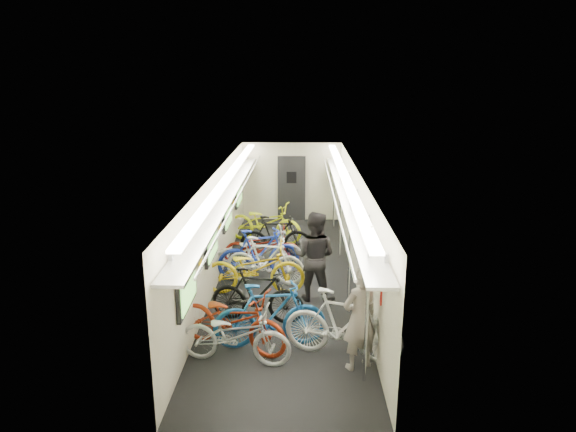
# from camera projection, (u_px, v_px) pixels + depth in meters

# --- Properties ---
(train_car_shell) EXTENTS (10.00, 10.00, 10.00)m
(train_car_shell) POSITION_uv_depth(u_px,v_px,m) (272.00, 200.00, 11.52)
(train_car_shell) COLOR black
(train_car_shell) RESTS_ON ground
(bicycle_0) EXTENTS (1.86, 0.90, 0.94)m
(bicycle_0) POSITION_uv_depth(u_px,v_px,m) (235.00, 335.00, 7.95)
(bicycle_0) COLOR #A5A6AA
(bicycle_0) RESTS_ON ground
(bicycle_1) EXTENTS (1.93, 0.80, 1.13)m
(bicycle_1) POSITION_uv_depth(u_px,v_px,m) (270.00, 315.00, 8.39)
(bicycle_1) COLOR #184F90
(bicycle_1) RESTS_ON ground
(bicycle_2) EXTENTS (2.10, 1.43, 1.04)m
(bicycle_2) POSITION_uv_depth(u_px,v_px,m) (232.00, 319.00, 8.34)
(bicycle_2) COLOR maroon
(bicycle_2) RESTS_ON ground
(bicycle_3) EXTENTS (1.79, 0.76, 1.04)m
(bicycle_3) POSITION_uv_depth(u_px,v_px,m) (257.00, 295.00, 9.27)
(bicycle_3) COLOR black
(bicycle_3) RESTS_ON ground
(bicycle_4) EXTENTS (2.09, 0.77, 1.09)m
(bicycle_4) POSITION_uv_depth(u_px,v_px,m) (254.00, 268.00, 10.48)
(bicycle_4) COLOR gold
(bicycle_4) RESTS_ON ground
(bicycle_5) EXTENTS (1.80, 0.81, 1.04)m
(bicycle_5) POSITION_uv_depth(u_px,v_px,m) (265.00, 260.00, 11.00)
(bicycle_5) COLOR white
(bicycle_5) RESTS_ON ground
(bicycle_6) EXTENTS (2.16, 1.20, 1.08)m
(bicycle_6) POSITION_uv_depth(u_px,v_px,m) (258.00, 252.00, 11.45)
(bicycle_6) COLOR #AAABAF
(bicycle_6) RESTS_ON ground
(bicycle_7) EXTENTS (1.94, 1.06, 1.12)m
(bicycle_7) POSITION_uv_depth(u_px,v_px,m) (259.00, 253.00, 11.34)
(bicycle_7) COLOR #1B2FA3
(bicycle_7) RESTS_ON ground
(bicycle_8) EXTENTS (1.83, 0.66, 0.96)m
(bicycle_8) POSITION_uv_depth(u_px,v_px,m) (263.00, 248.00, 11.94)
(bicycle_8) COLOR maroon
(bicycle_8) RESTS_ON ground
(bicycle_9) EXTENTS (1.77, 0.55, 1.05)m
(bicycle_9) POSITION_uv_depth(u_px,v_px,m) (275.00, 236.00, 12.62)
(bicycle_9) COLOR black
(bicycle_9) RESTS_ON ground
(bicycle_10) EXTENTS (2.21, 1.36, 1.10)m
(bicycle_10) POSITION_uv_depth(u_px,v_px,m) (265.00, 222.00, 13.74)
(bicycle_10) COLOR yellow
(bicycle_10) RESTS_ON ground
(bicycle_11) EXTENTS (1.99, 1.09, 1.15)m
(bicycle_11) POSITION_uv_depth(u_px,v_px,m) (343.00, 325.00, 8.04)
(bicycle_11) COLOR silver
(bicycle_11) RESTS_ON ground
(passenger_near) EXTENTS (0.72, 0.63, 1.65)m
(passenger_near) POSITION_uv_depth(u_px,v_px,m) (360.00, 318.00, 7.72)
(passenger_near) COLOR gray
(passenger_near) RESTS_ON ground
(passenger_mid) EXTENTS (1.05, 0.92, 1.82)m
(passenger_mid) POSITION_uv_depth(u_px,v_px,m) (314.00, 256.00, 10.11)
(passenger_mid) COLOR black
(passenger_mid) RESTS_ON ground
(backpack) EXTENTS (0.27, 0.17, 0.38)m
(backpack) POSITION_uv_depth(u_px,v_px,m) (390.00, 292.00, 7.53)
(backpack) COLOR #B31A11
(backpack) RESTS_ON passenger_near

